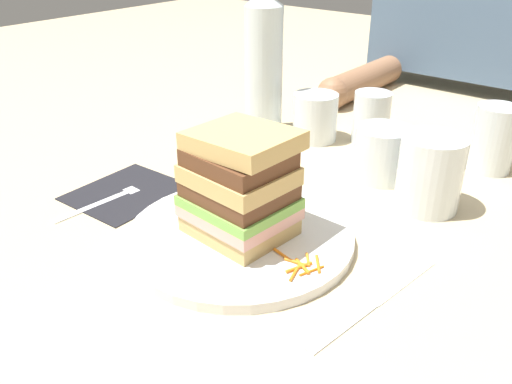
{
  "coord_description": "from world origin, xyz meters",
  "views": [
    {
      "loc": [
        0.36,
        -0.42,
        0.34
      ],
      "look_at": [
        0.01,
        0.01,
        0.05
      ],
      "focal_mm": 37.54,
      "sensor_mm": 36.0,
      "label": 1
    }
  ],
  "objects_px": {
    "juice_glass": "(429,178)",
    "empty_tumbler_2": "(494,139)",
    "sandwich": "(240,185)",
    "main_plate": "(240,236)",
    "empty_tumbler_0": "(371,118)",
    "water_bottle": "(264,61)",
    "empty_tumbler_3": "(315,117)",
    "napkin_dark": "(126,192)",
    "knife": "(371,303)",
    "fork": "(112,196)",
    "empty_tumbler_1": "(382,153)"
  },
  "relations": [
    {
      "from": "sandwich",
      "to": "empty_tumbler_2",
      "type": "bearing_deg",
      "value": 67.43
    },
    {
      "from": "empty_tumbler_0",
      "to": "empty_tumbler_2",
      "type": "bearing_deg",
      "value": 3.63
    },
    {
      "from": "water_bottle",
      "to": "empty_tumbler_0",
      "type": "height_order",
      "value": "water_bottle"
    },
    {
      "from": "fork",
      "to": "empty_tumbler_1",
      "type": "height_order",
      "value": "empty_tumbler_1"
    },
    {
      "from": "sandwich",
      "to": "water_bottle",
      "type": "distance_m",
      "value": 0.37
    },
    {
      "from": "empty_tumbler_1",
      "to": "water_bottle",
      "type": "bearing_deg",
      "value": 169.86
    },
    {
      "from": "empty_tumbler_3",
      "to": "main_plate",
      "type": "bearing_deg",
      "value": -71.12
    },
    {
      "from": "napkin_dark",
      "to": "water_bottle",
      "type": "distance_m",
      "value": 0.33
    },
    {
      "from": "napkin_dark",
      "to": "empty_tumbler_1",
      "type": "xyz_separation_m",
      "value": [
        0.25,
        0.26,
        0.04
      ]
    },
    {
      "from": "main_plate",
      "to": "water_bottle",
      "type": "xyz_separation_m",
      "value": [
        -0.2,
        0.3,
        0.12
      ]
    },
    {
      "from": "sandwich",
      "to": "main_plate",
      "type": "bearing_deg",
      "value": -109.22
    },
    {
      "from": "sandwich",
      "to": "empty_tumbler_1",
      "type": "distance_m",
      "value": 0.26
    },
    {
      "from": "knife",
      "to": "empty_tumbler_0",
      "type": "relative_size",
      "value": 2.36
    },
    {
      "from": "sandwich",
      "to": "napkin_dark",
      "type": "relative_size",
      "value": 0.88
    },
    {
      "from": "sandwich",
      "to": "empty_tumbler_0",
      "type": "bearing_deg",
      "value": 95.07
    },
    {
      "from": "main_plate",
      "to": "empty_tumbler_0",
      "type": "height_order",
      "value": "empty_tumbler_0"
    },
    {
      "from": "sandwich",
      "to": "water_bottle",
      "type": "height_order",
      "value": "water_bottle"
    },
    {
      "from": "fork",
      "to": "knife",
      "type": "distance_m",
      "value": 0.38
    },
    {
      "from": "fork",
      "to": "empty_tumbler_1",
      "type": "distance_m",
      "value": 0.38
    },
    {
      "from": "empty_tumbler_1",
      "to": "empty_tumbler_2",
      "type": "height_order",
      "value": "empty_tumbler_2"
    },
    {
      "from": "main_plate",
      "to": "empty_tumbler_0",
      "type": "bearing_deg",
      "value": 95.01
    },
    {
      "from": "empty_tumbler_3",
      "to": "napkin_dark",
      "type": "bearing_deg",
      "value": -105.16
    },
    {
      "from": "knife",
      "to": "water_bottle",
      "type": "relative_size",
      "value": 0.71
    },
    {
      "from": "napkin_dark",
      "to": "knife",
      "type": "distance_m",
      "value": 0.38
    },
    {
      "from": "empty_tumbler_1",
      "to": "empty_tumbler_3",
      "type": "bearing_deg",
      "value": 156.85
    },
    {
      "from": "water_bottle",
      "to": "empty_tumbler_2",
      "type": "distance_m",
      "value": 0.38
    },
    {
      "from": "empty_tumbler_2",
      "to": "sandwich",
      "type": "bearing_deg",
      "value": -112.57
    },
    {
      "from": "juice_glass",
      "to": "water_bottle",
      "type": "bearing_deg",
      "value": 165.8
    },
    {
      "from": "knife",
      "to": "juice_glass",
      "type": "height_order",
      "value": "juice_glass"
    },
    {
      "from": "main_plate",
      "to": "juice_glass",
      "type": "relative_size",
      "value": 2.72
    },
    {
      "from": "napkin_dark",
      "to": "sandwich",
      "type": "bearing_deg",
      "value": 2.07
    },
    {
      "from": "juice_glass",
      "to": "empty_tumbler_2",
      "type": "relative_size",
      "value": 0.99
    },
    {
      "from": "napkin_dark",
      "to": "empty_tumbler_3",
      "type": "xyz_separation_m",
      "value": [
        0.09,
        0.33,
        0.04
      ]
    },
    {
      "from": "sandwich",
      "to": "empty_tumbler_3",
      "type": "relative_size",
      "value": 1.59
    },
    {
      "from": "napkin_dark",
      "to": "water_bottle",
      "type": "height_order",
      "value": "water_bottle"
    },
    {
      "from": "water_bottle",
      "to": "empty_tumbler_1",
      "type": "height_order",
      "value": "water_bottle"
    },
    {
      "from": "knife",
      "to": "empty_tumbler_1",
      "type": "height_order",
      "value": "empty_tumbler_1"
    },
    {
      "from": "napkin_dark",
      "to": "fork",
      "type": "height_order",
      "value": "fork"
    },
    {
      "from": "napkin_dark",
      "to": "empty_tumbler_2",
      "type": "xyz_separation_m",
      "value": [
        0.36,
        0.39,
        0.05
      ]
    },
    {
      "from": "napkin_dark",
      "to": "fork",
      "type": "bearing_deg",
      "value": -93.54
    },
    {
      "from": "empty_tumbler_0",
      "to": "empty_tumbler_2",
      "type": "relative_size",
      "value": 0.86
    },
    {
      "from": "napkin_dark",
      "to": "water_bottle",
      "type": "bearing_deg",
      "value": 90.67
    },
    {
      "from": "main_plate",
      "to": "empty_tumbler_1",
      "type": "height_order",
      "value": "empty_tumbler_1"
    },
    {
      "from": "knife",
      "to": "empty_tumbler_0",
      "type": "distance_m",
      "value": 0.43
    },
    {
      "from": "sandwich",
      "to": "knife",
      "type": "height_order",
      "value": "sandwich"
    },
    {
      "from": "empty_tumbler_2",
      "to": "empty_tumbler_3",
      "type": "xyz_separation_m",
      "value": [
        -0.27,
        -0.06,
        -0.01
      ]
    },
    {
      "from": "knife",
      "to": "juice_glass",
      "type": "distance_m",
      "value": 0.23
    },
    {
      "from": "knife",
      "to": "water_bottle",
      "type": "distance_m",
      "value": 0.5
    },
    {
      "from": "knife",
      "to": "empty_tumbler_3",
      "type": "relative_size",
      "value": 2.54
    },
    {
      "from": "empty_tumbler_2",
      "to": "napkin_dark",
      "type": "bearing_deg",
      "value": -132.63
    }
  ]
}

